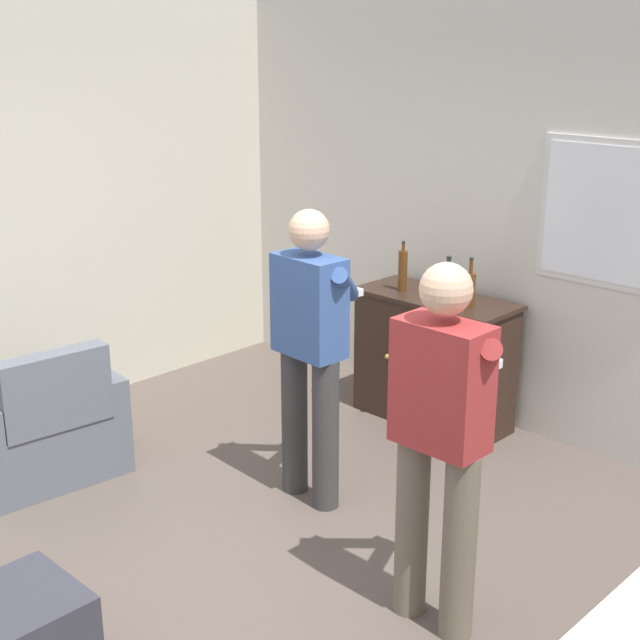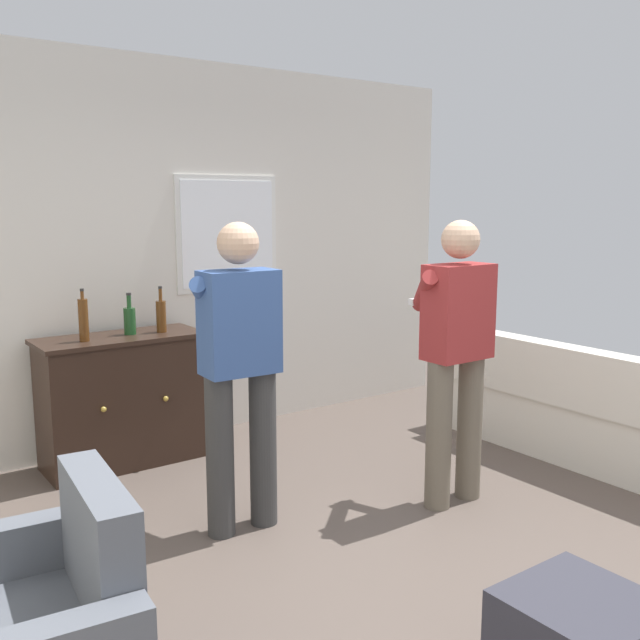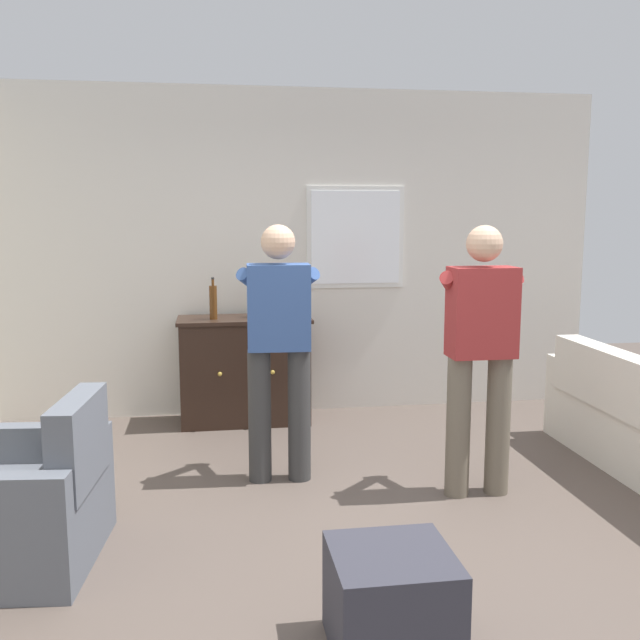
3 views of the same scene
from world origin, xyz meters
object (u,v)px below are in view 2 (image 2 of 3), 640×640
person_standing_left (239,362)px  person_standing_right (456,348)px  couch (598,419)px  sideboard_cabinet (123,400)px  bottle_spirits_clear (130,320)px  bottle_liquor_amber (83,319)px  bottle_wine_green (161,315)px

person_standing_left → person_standing_right: same height
couch → sideboard_cabinet: size_ratio=2.35×
couch → bottle_spirits_clear: size_ratio=9.11×
couch → bottle_liquor_amber: bottle_liquor_amber is taller
sideboard_cabinet → person_standing_left: 1.44m
couch → sideboard_cabinet: sideboard_cabinet is taller
bottle_liquor_amber → person_standing_left: size_ratio=0.20×
bottle_liquor_amber → bottle_spirits_clear: (0.33, 0.06, -0.04)m
person_standing_left → person_standing_right: size_ratio=1.00×
couch → person_standing_left: 2.58m
sideboard_cabinet → bottle_liquor_amber: bearing=-168.9°
bottle_wine_green → bottle_liquor_amber: size_ratio=0.93×
couch → person_standing_left: bearing=166.5°
bottle_liquor_amber → bottle_wine_green: bearing=1.7°
bottle_liquor_amber → person_standing_left: person_standing_left is taller
sideboard_cabinet → bottle_spirits_clear: 0.55m
sideboard_cabinet → bottle_spirits_clear: (0.08, 0.01, 0.55)m
bottle_liquor_amber → person_standing_left: bearing=-72.4°
couch → person_standing_right: size_ratio=1.54×
person_standing_right → person_standing_left: bearing=160.5°
couch → bottle_wine_green: bottle_wine_green is taller
bottle_spirits_clear → person_standing_right: (1.28, -1.78, -0.06)m
couch → bottle_spirits_clear: bearing=142.4°
person_standing_right → bottle_liquor_amber: bearing=133.1°
sideboard_cabinet → bottle_wine_green: bottle_wine_green is taller
bottle_liquor_amber → bottle_spirits_clear: bearing=10.8°
bottle_spirits_clear → person_standing_left: size_ratio=0.17×
couch → bottle_wine_green: 3.07m
sideboard_cabinet → bottle_liquor_amber: 0.64m
bottle_wine_green → bottle_spirits_clear: bearing=167.2°
bottle_spirits_clear → person_standing_right: 2.19m
person_standing_right → bottle_spirits_clear: bearing=125.7°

